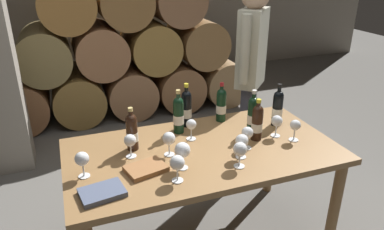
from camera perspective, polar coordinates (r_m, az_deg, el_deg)
barrel_stack at (r=4.66m, az=-10.42°, el=9.47°), size 3.12×0.90×1.69m
dining_table at (r=2.35m, az=1.71°, el=-7.25°), size 1.70×0.90×0.76m
wine_bottle_0 at (r=2.55m, az=-0.88°, el=1.11°), size 0.07×0.07×0.32m
wine_bottle_1 at (r=2.63m, az=13.29°, el=1.13°), size 0.07×0.07×0.31m
wine_bottle_2 at (r=2.27m, az=-9.43°, el=-2.56°), size 0.07×0.07×0.28m
wine_bottle_3 at (r=2.50m, az=9.53°, el=0.14°), size 0.07×0.07×0.30m
wine_bottle_4 at (r=2.40m, az=10.18°, el=-1.10°), size 0.07×0.07×0.28m
wine_bottle_5 at (r=2.45m, az=-2.14°, el=0.09°), size 0.07×0.07×0.31m
wine_bottle_6 at (r=2.64m, az=4.61°, el=1.66°), size 0.07×0.07×0.29m
wine_glass_0 at (r=2.05m, az=-1.52°, el=-5.61°), size 0.09×0.09×0.16m
wine_glass_1 at (r=2.08m, az=7.56°, el=-5.45°), size 0.08×0.08×0.16m
wine_glass_2 at (r=2.48m, az=13.18°, el=-1.03°), size 0.08×0.08×0.15m
wine_glass_3 at (r=2.19m, az=-3.65°, el=-3.79°), size 0.08×0.08×0.15m
wine_glass_4 at (r=2.45m, az=15.91°, el=-1.68°), size 0.07×0.07×0.15m
wine_glass_5 at (r=1.94m, az=-2.34°, el=-7.61°), size 0.08×0.08×0.16m
wine_glass_6 at (r=2.18m, az=7.83°, el=-4.13°), size 0.08×0.08×0.15m
wine_glass_7 at (r=2.20m, az=-9.71°, el=-4.08°), size 0.07×0.07×0.15m
wine_glass_8 at (r=2.37m, az=-0.13°, el=-1.64°), size 0.07×0.07×0.14m
wine_glass_9 at (r=2.06m, az=-16.90°, el=-6.72°), size 0.08×0.08×0.15m
wine_glass_10 at (r=2.28m, az=8.70°, el=-2.87°), size 0.07×0.07×0.15m
tasting_notebook at (r=2.09m, az=-7.25°, el=-8.35°), size 0.25×0.21×0.03m
leather_ledger at (r=1.94m, az=-13.92°, el=-11.73°), size 0.24×0.19×0.03m
sommelier_presenting at (r=3.12m, az=9.25°, el=7.98°), size 0.37×0.38×1.72m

